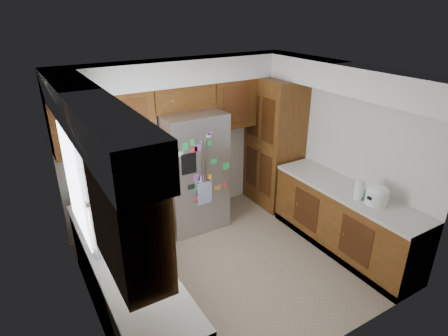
{
  "coord_description": "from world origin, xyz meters",
  "views": [
    {
      "loc": [
        -2.21,
        -3.42,
        3.2
      ],
      "look_at": [
        0.05,
        0.35,
        1.25
      ],
      "focal_mm": 30.0,
      "sensor_mm": 36.0,
      "label": 1
    }
  ],
  "objects": [
    {
      "name": "fridge",
      "position": [
        -0.0,
        1.2,
        0.9
      ],
      "size": [
        0.9,
        0.79,
        1.8
      ],
      "color": "#A09FA4",
      "rests_on": "ground"
    },
    {
      "name": "left_counter_run",
      "position": [
        -1.36,
        0.03,
        0.43
      ],
      "size": [
        1.36,
        3.2,
        0.92
      ],
      "color": "#452B0D",
      "rests_on": "ground"
    },
    {
      "name": "floor",
      "position": [
        0.0,
        0.0,
        0.0
      ],
      "size": [
        3.6,
        3.6,
        0.0
      ],
      "primitive_type": "plane",
      "color": "tan",
      "rests_on": "ground"
    },
    {
      "name": "room_shell",
      "position": [
        -0.11,
        0.36,
        1.82
      ],
      "size": [
        3.64,
        3.24,
        2.52
      ],
      "color": "silver",
      "rests_on": "ground"
    },
    {
      "name": "fridge_top_items",
      "position": [
        -0.14,
        1.37,
        2.28
      ],
      "size": [
        0.9,
        0.29,
        0.29
      ],
      "color": "#2D61B5",
      "rests_on": "bridge_cabinet"
    },
    {
      "name": "paper_towel",
      "position": [
        1.4,
        -0.71,
        1.05
      ],
      "size": [
        0.12,
        0.12,
        0.26
      ],
      "primitive_type": "cylinder",
      "color": "white",
      "rests_on": "right_counter_run"
    },
    {
      "name": "rice_cooker",
      "position": [
        1.5,
        -0.9,
        1.05
      ],
      "size": [
        0.29,
        0.28,
        0.25
      ],
      "color": "white",
      "rests_on": "right_counter_run"
    },
    {
      "name": "bridge_cabinet",
      "position": [
        0.0,
        1.43,
        1.98
      ],
      "size": [
        0.96,
        0.34,
        0.35
      ],
      "primitive_type": "cube",
      "color": "#452B0D",
      "rests_on": "fridge"
    },
    {
      "name": "left_counter_clutter",
      "position": [
        -1.46,
        0.85,
        1.05
      ],
      "size": [
        0.29,
        0.89,
        0.38
      ],
      "color": "black",
      "rests_on": "left_counter_run"
    },
    {
      "name": "pantry",
      "position": [
        1.5,
        1.15,
        1.07
      ],
      "size": [
        0.6,
        0.9,
        2.15
      ],
      "primitive_type": "cube",
      "color": "#452B0D",
      "rests_on": "ground"
    },
    {
      "name": "right_counter_run",
      "position": [
        1.5,
        -0.47,
        0.42
      ],
      "size": [
        0.63,
        2.25,
        0.92
      ],
      "color": "#452B0D",
      "rests_on": "ground"
    },
    {
      "name": "sink_assembly",
      "position": [
        -1.5,
        0.1,
        0.99
      ],
      "size": [
        0.52,
        0.7,
        0.37
      ],
      "color": "white",
      "rests_on": "left_counter_run"
    }
  ]
}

